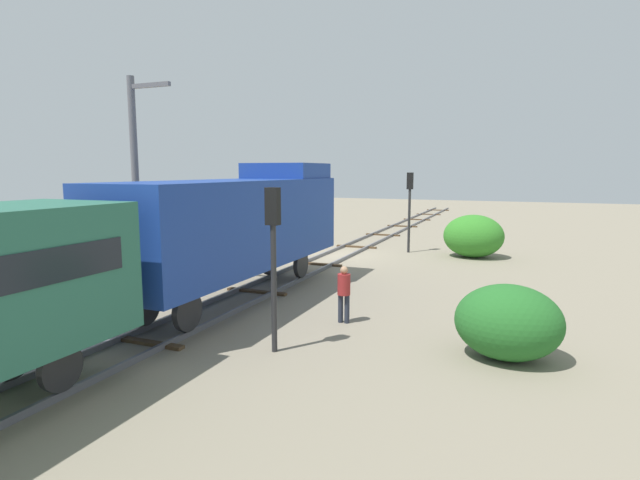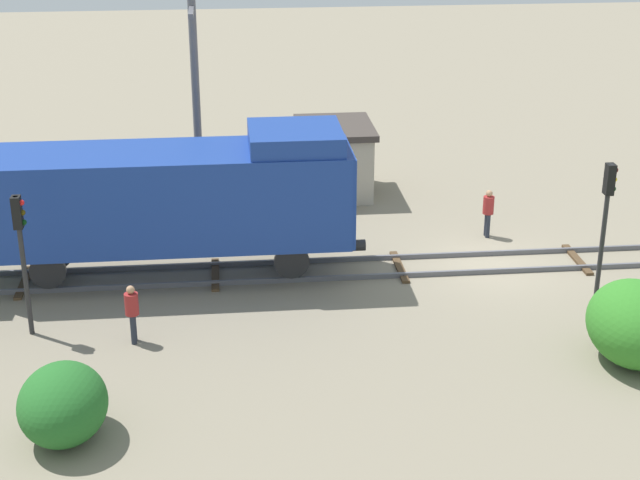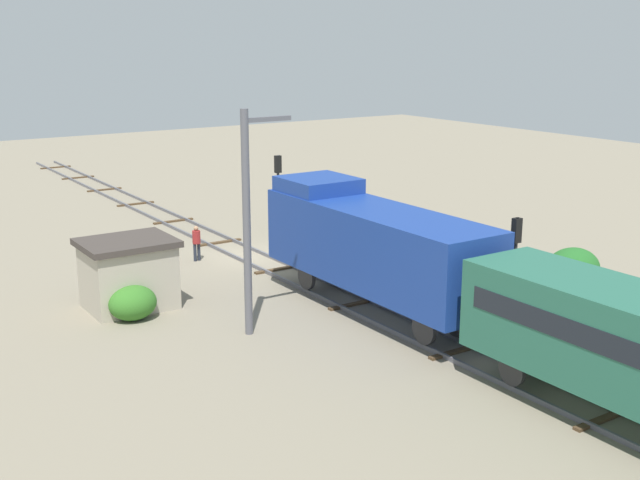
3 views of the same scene
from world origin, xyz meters
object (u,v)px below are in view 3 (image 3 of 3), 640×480
object	(u,v)px
worker_by_signal	(472,278)
relay_hut	(128,273)
traffic_signal_mid	(515,252)
traffic_signal_near	(278,181)
locomotive	(372,243)
catenary_mast	(248,218)
worker_near_track	(197,240)

from	to	relation	value
worker_by_signal	relay_hut	xyz separation A→B (m)	(11.70, -6.91, 0.40)
relay_hut	traffic_signal_mid	bearing A→B (deg)	138.09
traffic_signal_near	worker_by_signal	size ratio (longest dim) A/B	2.57
traffic_signal_mid	worker_by_signal	size ratio (longest dim) A/B	2.39
traffic_signal_mid	locomotive	bearing A→B (deg)	-49.78
traffic_signal_mid	catenary_mast	world-z (taller)	catenary_mast
worker_near_track	relay_hut	world-z (taller)	relay_hut
worker_by_signal	relay_hut	distance (m)	13.59
traffic_signal_near	locomotive	bearing A→B (deg)	75.45
locomotive	relay_hut	world-z (taller)	locomotive
locomotive	traffic_signal_mid	size ratio (longest dim) A/B	2.85
worker_by_signal	traffic_signal_near	bearing A→B (deg)	-129.67
traffic_signal_near	traffic_signal_mid	xyz separation A→B (m)	(-0.20, 16.35, -0.19)
traffic_signal_mid	relay_hut	world-z (taller)	traffic_signal_mid
worker_near_track	relay_hut	bearing A→B (deg)	-105.34
traffic_signal_near	worker_by_signal	bearing A→B (deg)	94.25
worker_by_signal	catenary_mast	xyz separation A→B (m)	(9.14, -1.76, 3.25)
locomotive	catenary_mast	world-z (taller)	catenary_mast
traffic_signal_mid	worker_by_signal	distance (m)	3.51
locomotive	worker_near_track	size ratio (longest dim) A/B	6.82
traffic_signal_near	catenary_mast	world-z (taller)	catenary_mast
traffic_signal_near	catenary_mast	distance (m)	14.31
locomotive	relay_hut	bearing A→B (deg)	-37.54
traffic_signal_mid	worker_by_signal	bearing A→B (deg)	-105.54
locomotive	traffic_signal_near	distance (m)	12.74
locomotive	traffic_signal_near	world-z (taller)	locomotive
locomotive	worker_near_track	distance (m)	10.91
locomotive	worker_by_signal	world-z (taller)	locomotive
worker_near_track	traffic_signal_mid	bearing A→B (deg)	-36.43
worker_near_track	worker_by_signal	distance (m)	13.38
traffic_signal_mid	traffic_signal_near	bearing A→B (deg)	-89.30
worker_near_track	catenary_mast	xyz separation A→B (m)	(2.54, 9.88, 3.25)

